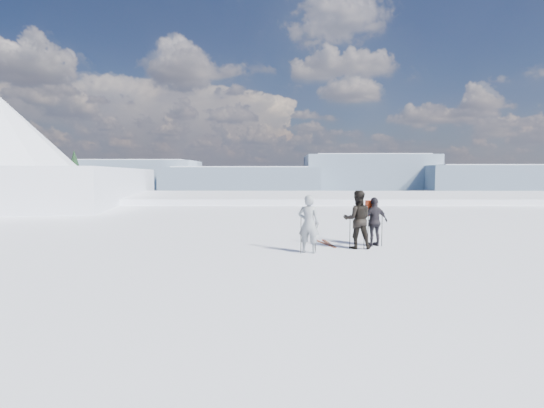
{
  "coord_description": "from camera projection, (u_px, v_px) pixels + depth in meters",
  "views": [
    {
      "loc": [
        -2.3,
        -11.16,
        2.58
      ],
      "look_at": [
        -2.48,
        3.0,
        1.54
      ],
      "focal_mm": 28.0,
      "sensor_mm": 36.0,
      "label": 1
    }
  ],
  "objects": [
    {
      "name": "skier_grey",
      "position": [
        309.0,
        224.0,
        13.62
      ],
      "size": [
        0.79,
        0.63,
        1.88
      ],
      "primitive_type": "imported",
      "rotation": [
        0.0,
        0.0,
        2.86
      ],
      "color": "gray",
      "rests_on": "ground"
    },
    {
      "name": "ski_poles",
      "position": [
        348.0,
        232.0,
        14.27
      ],
      "size": [
        2.95,
        1.39,
        1.27
      ],
      "color": "black",
      "rests_on": "ground"
    },
    {
      "name": "lake_basin",
      "position": [
        301.0,
        265.0,
        41.68
      ],
      "size": [
        820.0,
        820.0,
        71.62
      ],
      "color": "white",
      "rests_on": "ground"
    },
    {
      "name": "skis_loose",
      "position": [
        327.0,
        243.0,
        15.4
      ],
      "size": [
        0.64,
        1.7,
        0.03
      ],
      "color": "black",
      "rests_on": "ground"
    },
    {
      "name": "skier_dark",
      "position": [
        357.0,
        219.0,
        14.42
      ],
      "size": [
        0.99,
        0.78,
        1.99
      ],
      "primitive_type": "imported",
      "rotation": [
        0.0,
        0.0,
        3.11
      ],
      "color": "black",
      "rests_on": "ground"
    },
    {
      "name": "near_ridge",
      "position": [
        28.0,
        235.0,
        41.14
      ],
      "size": [
        31.37,
        35.68,
        25.62
      ],
      "color": "white",
      "rests_on": "ground"
    },
    {
      "name": "far_mountain_range",
      "position": [
        306.0,
        182.0,
        464.95
      ],
      "size": [
        770.0,
        110.0,
        53.0
      ],
      "color": "slate",
      "rests_on": "ground"
    },
    {
      "name": "skier_pack",
      "position": [
        375.0,
        222.0,
        14.92
      ],
      "size": [
        1.09,
        0.74,
        1.72
      ],
      "primitive_type": "imported",
      "rotation": [
        0.0,
        0.0,
        3.48
      ],
      "color": "black",
      "rests_on": "ground"
    },
    {
      "name": "backpack",
      "position": [
        371.0,
        189.0,
        15.07
      ],
      "size": [
        0.42,
        0.32,
        0.55
      ],
      "primitive_type": "cube",
      "rotation": [
        0.0,
        0.0,
        3.48
      ],
      "color": "red",
      "rests_on": "skier_pack"
    }
  ]
}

